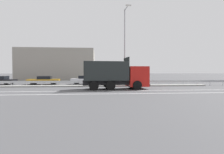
{
  "coord_description": "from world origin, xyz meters",
  "views": [
    {
      "loc": [
        -0.49,
        -22.5,
        2.08
      ],
      "look_at": [
        1.36,
        -0.21,
        1.37
      ],
      "focal_mm": 28.0,
      "sensor_mm": 36.0,
      "label": 1
    }
  ],
  "objects_px": {
    "median_road_sign": "(89,77)",
    "street_lamp_1": "(125,44)",
    "parked_car_2": "(44,80)",
    "parked_car_3": "(86,80)",
    "dump_truck": "(124,77)",
    "parked_car_4": "(125,80)"
  },
  "relations": [
    {
      "from": "dump_truck",
      "to": "parked_car_3",
      "type": "bearing_deg",
      "value": -153.85
    },
    {
      "from": "parked_car_4",
      "to": "dump_truck",
      "type": "bearing_deg",
      "value": -6.14
    },
    {
      "from": "parked_car_2",
      "to": "median_road_sign",
      "type": "bearing_deg",
      "value": -125.86
    },
    {
      "from": "dump_truck",
      "to": "parked_car_4",
      "type": "distance_m",
      "value": 8.55
    },
    {
      "from": "parked_car_3",
      "to": "parked_car_4",
      "type": "relative_size",
      "value": 1.05
    },
    {
      "from": "dump_truck",
      "to": "street_lamp_1",
      "type": "height_order",
      "value": "street_lamp_1"
    },
    {
      "from": "street_lamp_1",
      "to": "parked_car_3",
      "type": "height_order",
      "value": "street_lamp_1"
    },
    {
      "from": "median_road_sign",
      "to": "parked_car_2",
      "type": "bearing_deg",
      "value": 148.2
    },
    {
      "from": "dump_truck",
      "to": "parked_car_2",
      "type": "xyz_separation_m",
      "value": [
        -11.72,
        8.26,
        -0.68
      ]
    },
    {
      "from": "dump_truck",
      "to": "parked_car_2",
      "type": "height_order",
      "value": "dump_truck"
    },
    {
      "from": "dump_truck",
      "to": "median_road_sign",
      "type": "xyz_separation_m",
      "value": [
        -4.25,
        3.63,
        -0.08
      ]
    },
    {
      "from": "median_road_sign",
      "to": "parked_car_3",
      "type": "height_order",
      "value": "median_road_sign"
    },
    {
      "from": "median_road_sign",
      "to": "parked_car_2",
      "type": "relative_size",
      "value": 0.49
    },
    {
      "from": "median_road_sign",
      "to": "street_lamp_1",
      "type": "relative_size",
      "value": 0.23
    },
    {
      "from": "median_road_sign",
      "to": "street_lamp_1",
      "type": "height_order",
      "value": "street_lamp_1"
    },
    {
      "from": "parked_car_2",
      "to": "parked_car_3",
      "type": "height_order",
      "value": "parked_car_3"
    },
    {
      "from": "dump_truck",
      "to": "parked_car_3",
      "type": "height_order",
      "value": "dump_truck"
    },
    {
      "from": "street_lamp_1",
      "to": "parked_car_3",
      "type": "distance_m",
      "value": 9.1
    },
    {
      "from": "parked_car_3",
      "to": "parked_car_4",
      "type": "distance_m",
      "value": 6.56
    },
    {
      "from": "parked_car_2",
      "to": "parked_car_4",
      "type": "distance_m",
      "value": 13.22
    },
    {
      "from": "parked_car_2",
      "to": "parked_car_3",
      "type": "distance_m",
      "value": 6.66
    },
    {
      "from": "dump_truck",
      "to": "street_lamp_1",
      "type": "distance_m",
      "value": 5.75
    }
  ]
}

